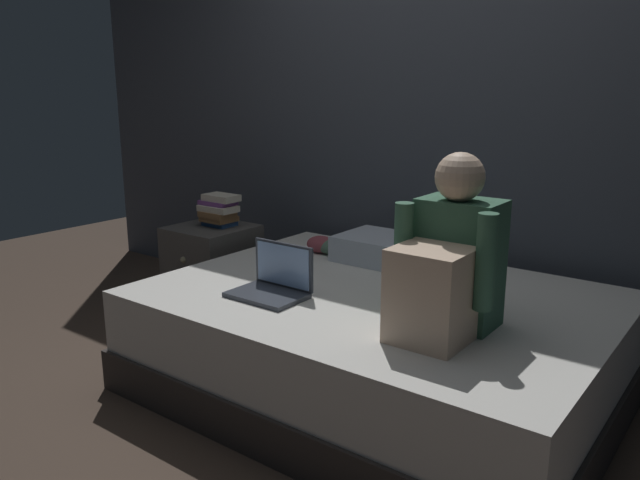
% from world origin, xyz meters
% --- Properties ---
extents(ground_plane, '(8.00, 8.00, 0.00)m').
position_xyz_m(ground_plane, '(0.00, 0.00, 0.00)').
color(ground_plane, '#47382D').
extents(wall_back, '(5.60, 0.10, 2.70)m').
position_xyz_m(wall_back, '(0.00, 1.20, 1.35)').
color(wall_back, '#424751').
rests_on(wall_back, ground_plane).
extents(bed, '(2.00, 1.50, 0.47)m').
position_xyz_m(bed, '(0.20, 0.30, 0.23)').
color(bed, '#332D2B').
rests_on(bed, ground_plane).
extents(nightstand, '(0.44, 0.46, 0.55)m').
position_xyz_m(nightstand, '(-1.10, 0.53, 0.28)').
color(nightstand, '#474442').
rests_on(nightstand, ground_plane).
extents(person_sitting, '(0.39, 0.44, 0.66)m').
position_xyz_m(person_sitting, '(0.63, 0.08, 0.72)').
color(person_sitting, '#38664C').
rests_on(person_sitting, bed).
extents(laptop, '(0.32, 0.23, 0.22)m').
position_xyz_m(laptop, '(-0.14, -0.01, 0.52)').
color(laptop, '#333842').
rests_on(laptop, bed).
extents(pillow, '(0.56, 0.36, 0.13)m').
position_xyz_m(pillow, '(0.01, 0.75, 0.53)').
color(pillow, silver).
rests_on(pillow, bed).
extents(book_stack, '(0.23, 0.17, 0.19)m').
position_xyz_m(book_stack, '(-1.07, 0.57, 0.65)').
color(book_stack, '#284C84').
rests_on(book_stack, nightstand).
extents(clothes_pile, '(0.21, 0.14, 0.09)m').
position_xyz_m(clothes_pile, '(-0.39, 0.69, 0.51)').
color(clothes_pile, '#4C6B56').
rests_on(clothes_pile, bed).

